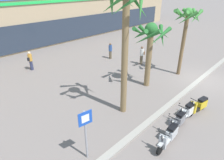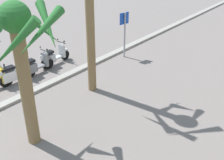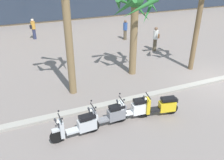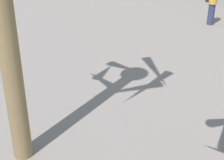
% 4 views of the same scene
% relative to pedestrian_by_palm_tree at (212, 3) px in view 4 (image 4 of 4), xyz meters
% --- Properties ---
extents(pedestrian_by_palm_tree, '(0.46, 0.37, 1.65)m').
position_rel_pedestrian_by_palm_tree_xyz_m(pedestrian_by_palm_tree, '(0.00, 0.00, 0.00)').
color(pedestrian_by_palm_tree, '#2D3351').
rests_on(pedestrian_by_palm_tree, ground).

